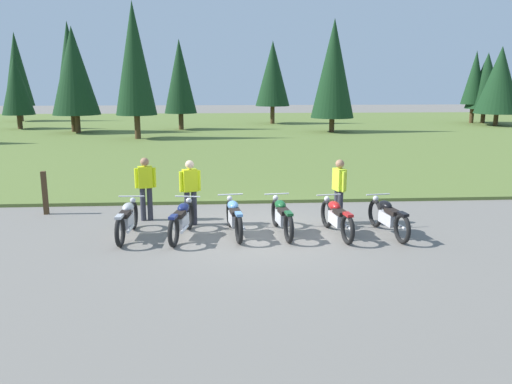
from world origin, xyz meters
name	(u,v)px	position (x,y,z in m)	size (l,w,h in m)	color
ground_plane	(258,234)	(0.00, 0.00, 0.00)	(140.00, 140.00, 0.00)	slate
grass_moorland	(233,132)	(0.00, 25.11, 0.05)	(80.00, 44.00, 0.10)	#5B7033
forest_treeline	(226,74)	(-0.49, 26.81, 4.14)	(43.71, 20.64, 8.35)	#47331E
motorcycle_silver	(127,219)	(-3.07, -0.08, 0.44)	(0.62, 2.10, 0.88)	black
motorcycle_navy	(182,219)	(-1.79, -0.19, 0.44)	(0.66, 2.08, 0.88)	black
motorcycle_sky_blue	(234,217)	(-0.57, -0.04, 0.44)	(0.63, 2.10, 0.88)	black
motorcycle_british_green	(282,216)	(0.58, -0.05, 0.44)	(0.62, 2.10, 0.88)	black
motorcycle_red	(337,217)	(1.86, -0.24, 0.44)	(0.64, 2.09, 0.88)	black
motorcycle_black	(388,217)	(3.10, -0.28, 0.44)	(0.65, 2.09, 0.88)	black
rider_in_hivis_vest	(146,185)	(-2.84, 1.43, 0.95)	(0.54, 0.29, 1.67)	#2D2D38
rider_checking_bike	(339,188)	(2.14, 0.77, 0.95)	(0.31, 0.53, 1.67)	#2D2D38
rider_near_row_end	(190,189)	(-1.65, 0.90, 0.95)	(0.53, 0.32, 1.67)	#2D2D38
trail_marker_post	(45,193)	(-5.71, 2.26, 0.60)	(0.12, 0.12, 1.20)	#47331E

